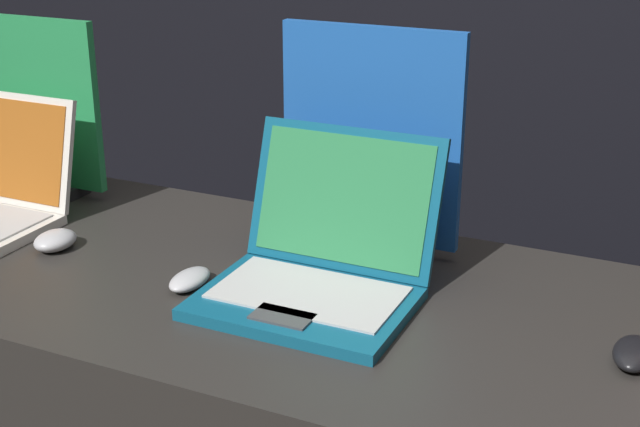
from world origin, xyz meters
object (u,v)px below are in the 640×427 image
(mouse_front, at_px, (55,240))
(promo_stand_middle, at_px, (371,147))
(laptop_middle, at_px, (321,261))
(mouse_back, at_px, (634,353))
(mouse_middle, at_px, (190,279))
(promo_stand_front, at_px, (43,112))

(mouse_front, distance_m, promo_stand_middle, 0.64)
(laptop_middle, relative_size, mouse_back, 3.36)
(mouse_front, bearing_deg, promo_stand_middle, 25.79)
(laptop_middle, distance_m, mouse_middle, 0.24)
(mouse_middle, bearing_deg, laptop_middle, 18.64)
(promo_stand_front, distance_m, promo_stand_middle, 0.78)
(mouse_back, bearing_deg, promo_stand_front, 169.89)
(promo_stand_front, height_order, mouse_middle, promo_stand_front)
(mouse_back, bearing_deg, promo_stand_middle, 155.22)
(laptop_middle, bearing_deg, mouse_middle, -161.36)
(promo_stand_middle, distance_m, mouse_back, 0.61)
(promo_stand_middle, bearing_deg, laptop_middle, -90.00)
(mouse_front, bearing_deg, mouse_back, 1.31)
(promo_stand_front, xyz_separation_m, promo_stand_middle, (0.78, 0.01, 0.02))
(mouse_front, bearing_deg, laptop_middle, 4.33)
(promo_stand_front, distance_m, laptop_middle, 0.82)
(promo_stand_front, xyz_separation_m, mouse_middle, (0.56, -0.29, -0.17))
(mouse_front, distance_m, promo_stand_front, 0.38)
(promo_stand_front, distance_m, mouse_middle, 0.65)
(mouse_front, height_order, promo_stand_front, promo_stand_front)
(promo_stand_front, bearing_deg, mouse_back, -10.11)
(mouse_front, distance_m, laptop_middle, 0.55)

